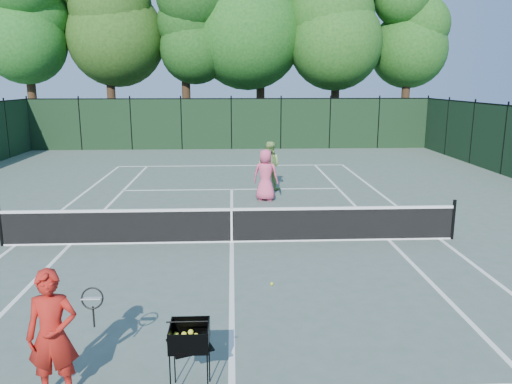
{
  "coord_description": "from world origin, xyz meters",
  "views": [
    {
      "loc": [
        0.04,
        -12.3,
        4.08
      ],
      "look_at": [
        0.68,
        1.0,
        1.1
      ],
      "focal_mm": 35.0,
      "sensor_mm": 36.0,
      "label": 1
    }
  ],
  "objects_px": {
    "player_green": "(269,166)",
    "coach": "(53,336)",
    "player_pink": "(266,175)",
    "ball_hopper": "(190,336)",
    "loose_ball_midcourt": "(272,284)"
  },
  "relations": [
    {
      "from": "player_green",
      "to": "coach",
      "type": "bearing_deg",
      "value": 95.69
    },
    {
      "from": "player_pink",
      "to": "ball_hopper",
      "type": "height_order",
      "value": "player_pink"
    },
    {
      "from": "coach",
      "to": "player_pink",
      "type": "xyz_separation_m",
      "value": [
        3.47,
        10.95,
        0.01
      ]
    },
    {
      "from": "loose_ball_midcourt",
      "to": "player_green",
      "type": "bearing_deg",
      "value": 86.1
    },
    {
      "from": "player_pink",
      "to": "ball_hopper",
      "type": "distance_m",
      "value": 11.07
    },
    {
      "from": "ball_hopper",
      "to": "coach",
      "type": "bearing_deg",
      "value": 159.12
    },
    {
      "from": "player_green",
      "to": "loose_ball_midcourt",
      "type": "distance_m",
      "value": 9.26
    },
    {
      "from": "coach",
      "to": "player_green",
      "type": "relative_size",
      "value": 0.96
    },
    {
      "from": "coach",
      "to": "ball_hopper",
      "type": "distance_m",
      "value": 1.74
    },
    {
      "from": "player_green",
      "to": "loose_ball_midcourt",
      "type": "bearing_deg",
      "value": 108.12
    },
    {
      "from": "player_green",
      "to": "ball_hopper",
      "type": "distance_m",
      "value": 12.88
    },
    {
      "from": "player_pink",
      "to": "ball_hopper",
      "type": "bearing_deg",
      "value": 95.93
    },
    {
      "from": "coach",
      "to": "player_green",
      "type": "bearing_deg",
      "value": 69.45
    },
    {
      "from": "ball_hopper",
      "to": "player_green",
      "type": "bearing_deg",
      "value": 59.8
    },
    {
      "from": "player_green",
      "to": "loose_ball_midcourt",
      "type": "height_order",
      "value": "player_green"
    }
  ]
}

